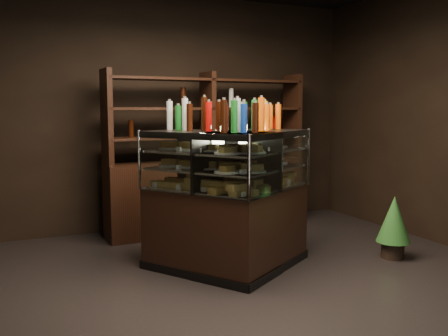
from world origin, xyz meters
The scene contains 7 objects.
ground centered at (0.00, 0.00, 0.00)m, with size 5.00×5.00×0.00m, color black.
room_shell centered at (0.00, 0.00, 1.94)m, with size 5.02×5.02×3.01m.
display_case centered at (-0.10, 0.50, 0.46)m, with size 1.70×1.38×1.35m.
food_display centered at (-0.10, 0.49, 1.02)m, with size 1.35×1.05×0.42m.
bottles_top centered at (-0.10, 0.50, 1.48)m, with size 1.18×0.91×0.30m.
potted_conifer centered at (1.60, 0.15, 0.42)m, with size 0.35×0.35×0.74m.
back_shelving centered at (0.30, 2.05, 0.60)m, with size 2.60×0.51×2.00m.
Camera 1 is at (-2.09, -3.73, 1.56)m, focal length 40.00 mm.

